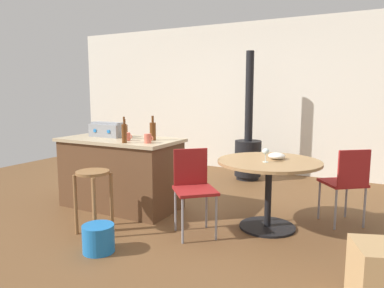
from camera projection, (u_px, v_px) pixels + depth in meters
name	position (u px, v px, depth m)	size (l,w,h in m)	color
ground_plane	(180.00, 215.00, 4.33)	(8.80, 8.80, 0.00)	brown
back_wall	(257.00, 98.00, 6.60)	(8.00, 0.10, 2.70)	silver
kitchen_island	(121.00, 173.00, 4.59)	(1.51, 0.78, 0.88)	brown
wooden_stool	(93.00, 187.00, 3.74)	(0.34, 0.34, 0.66)	olive
dining_table	(269.00, 176.00, 3.84)	(1.09, 1.09, 0.74)	black
folding_chair_near	(346.00, 180.00, 3.93)	(0.56, 0.56, 0.86)	maroon
folding_chair_far	(193.00, 184.00, 3.72)	(0.57, 0.57, 0.87)	maroon
wood_stove	(248.00, 149.00, 6.03)	(0.44, 0.45, 2.11)	black
toolbox	(108.00, 130.00, 4.69)	(0.46, 0.22, 0.19)	gray
bottle_0	(125.00, 131.00, 4.46)	(0.08, 0.08, 0.25)	#603314
bottle_1	(153.00, 131.00, 4.34)	(0.07, 0.07, 0.29)	#603314
bottle_2	(124.00, 133.00, 4.12)	(0.06, 0.06, 0.30)	#603314
cup_0	(148.00, 138.00, 4.11)	(0.12, 0.08, 0.11)	#DB6651
cup_1	(96.00, 130.00, 4.94)	(0.12, 0.08, 0.11)	#4C7099
cup_2	(127.00, 137.00, 4.32)	(0.12, 0.08, 0.10)	#DB6651
wine_glass	(266.00, 152.00, 3.72)	(0.07, 0.07, 0.14)	silver
serving_bowl	(277.00, 156.00, 3.89)	(0.18, 0.18, 0.07)	white
plastic_bucket	(98.00, 238.00, 3.33)	(0.29, 0.29, 0.26)	blue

